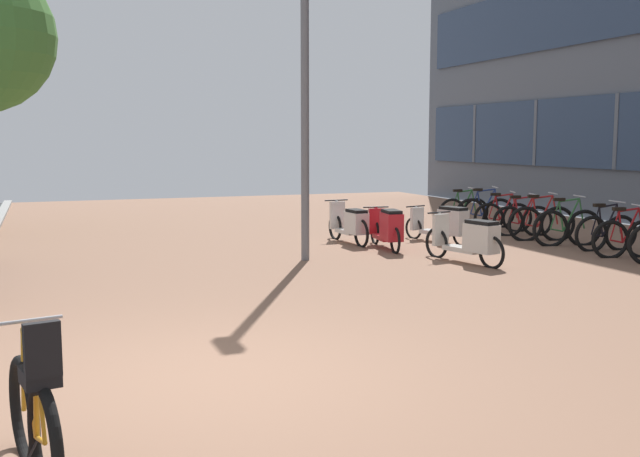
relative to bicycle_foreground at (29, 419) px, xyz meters
The scene contains 15 objects.
ground 3.29m from the bicycle_foreground, 28.34° to the left, with size 21.00×40.00×0.13m.
bicycle_foreground is the anchor object (origin of this frame).
bicycle_rack_03 11.10m from the bicycle_foreground, 29.05° to the left, with size 1.30×0.47×0.97m.
bicycle_rack_04 11.71m from the bicycle_foreground, 31.79° to the left, with size 1.33×0.48×0.96m.
bicycle_rack_05 11.93m from the bicycle_foreground, 35.61° to the left, with size 1.42×0.49×1.02m.
bicycle_rack_06 12.38m from the bicycle_foreground, 38.58° to the left, with size 1.38×0.54×1.03m.
bicycle_rack_07 12.97m from the bicycle_foreground, 40.95° to the left, with size 1.29×0.53×0.95m.
bicycle_rack_08 13.51m from the bicycle_foreground, 43.35° to the left, with size 1.25×0.58×0.95m.
bicycle_rack_09 14.09m from the bicycle_foreground, 45.53° to the left, with size 1.37×0.56×1.01m.
bicycle_rack_10 14.59m from the bicycle_foreground, 47.94° to the left, with size 1.28×0.48×0.93m.
scooter_near 9.89m from the bicycle_foreground, 51.32° to the left, with size 0.59×1.77×0.80m.
scooter_mid 11.12m from the bicycle_foreground, 46.67° to the left, with size 0.77×1.76×0.77m.
scooter_far 8.91m from the bicycle_foreground, 40.59° to the left, with size 0.69×1.83×0.84m.
scooter_extra 10.49m from the bicycle_foreground, 56.14° to the left, with size 0.52×1.76×0.86m.
lamp_post 8.94m from the bicycle_foreground, 58.83° to the left, with size 0.20×0.52×6.49m.
Camera 1 is at (-1.30, -6.12, 2.06)m, focal length 40.98 mm.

